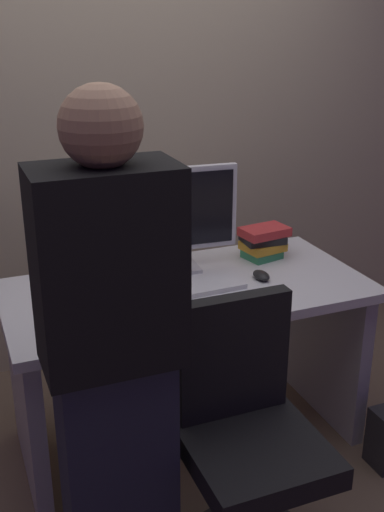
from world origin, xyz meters
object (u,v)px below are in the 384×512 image
(office_chair, at_px, (248,451))
(book_stack, at_px, (263,242))
(person_at_desk, at_px, (113,363))
(mouse, at_px, (261,275))
(cup_near_keyboard, at_px, (98,309))
(keyboard, at_px, (194,289))
(monitor, at_px, (175,214))
(cup_by_monitor, at_px, (88,278))
(desk, at_px, (188,336))

(office_chair, height_order, book_stack, office_chair)
(person_at_desk, xyz_separation_m, mouse, (0.79, 0.57, -0.07))
(cup_near_keyboard, bearing_deg, keyboard, 15.26)
(person_at_desk, height_order, cup_near_keyboard, person_at_desk)
(monitor, distance_m, book_stack, 0.46)
(cup_by_monitor, height_order, book_stack, book_stack)
(desk, xyz_separation_m, cup_by_monitor, (-0.38, 0.13, 0.28))
(desk, relative_size, monitor, 2.75)
(desk, relative_size, mouse, 14.87)
(office_chair, relative_size, book_stack, 4.16)
(monitor, xyz_separation_m, cup_near_keyboard, (-0.43, -0.35, -0.21))
(person_at_desk, distance_m, mouse, 0.98)
(book_stack, bearing_deg, mouse, -119.19)
(office_chair, xyz_separation_m, mouse, (0.36, 0.61, 0.34))
(mouse, bearing_deg, keyboard, -178.50)
(monitor, height_order, keyboard, monitor)
(office_chair, distance_m, keyboard, 0.69)
(mouse, bearing_deg, cup_near_keyboard, -170.46)
(monitor, bearing_deg, cup_by_monitor, -174.01)
(office_chair, relative_size, keyboard, 2.19)
(monitor, relative_size, cup_near_keyboard, 5.80)
(person_at_desk, bearing_deg, cup_near_keyboard, 81.95)
(mouse, bearing_deg, person_at_desk, -144.19)
(cup_by_monitor, bearing_deg, cup_near_keyboard, -96.13)
(keyboard, relative_size, cup_by_monitor, 4.75)
(monitor, bearing_deg, book_stack, -0.01)
(desk, height_order, person_at_desk, person_at_desk)
(desk, relative_size, keyboard, 3.46)
(mouse, height_order, book_stack, book_stack)
(monitor, height_order, cup_near_keyboard, monitor)
(keyboard, bearing_deg, cup_by_monitor, 152.02)
(cup_near_keyboard, height_order, book_stack, book_stack)
(office_chair, xyz_separation_m, monitor, (0.06, 0.83, 0.58))
(mouse, relative_size, book_stack, 0.44)
(office_chair, height_order, cup_near_keyboard, office_chair)
(monitor, relative_size, mouse, 5.41)
(office_chair, bearing_deg, keyboard, 85.55)
(office_chair, height_order, person_at_desk, person_at_desk)
(office_chair, relative_size, mouse, 9.40)
(office_chair, distance_m, person_at_desk, 0.60)
(monitor, bearing_deg, office_chair, -93.93)
(mouse, distance_m, cup_near_keyboard, 0.74)
(person_at_desk, relative_size, book_stack, 7.26)
(desk, bearing_deg, office_chair, -93.67)
(desk, distance_m, person_at_desk, 0.85)
(desk, distance_m, cup_near_keyboard, 0.53)
(desk, xyz_separation_m, keyboard, (0.00, -0.06, 0.24))
(mouse, distance_m, book_stack, 0.26)
(cup_by_monitor, bearing_deg, mouse, -14.55)
(keyboard, height_order, cup_by_monitor, cup_by_monitor)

